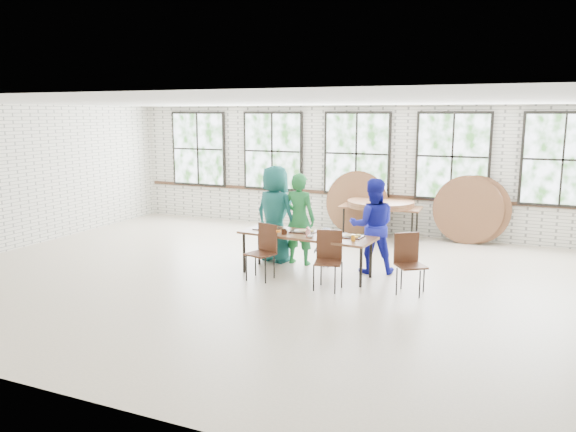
{
  "coord_description": "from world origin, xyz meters",
  "views": [
    {
      "loc": [
        3.88,
        -8.4,
        2.81
      ],
      "look_at": [
        0.0,
        0.4,
        1.05
      ],
      "focal_mm": 35.0,
      "sensor_mm": 36.0,
      "label": 1
    }
  ],
  "objects_px": {
    "dining_table": "(307,237)",
    "storage_table": "(380,209)",
    "chair_near_right": "(329,255)",
    "chair_near_left": "(264,247)"
  },
  "relations": [
    {
      "from": "dining_table",
      "to": "chair_near_left",
      "type": "height_order",
      "value": "chair_near_left"
    },
    {
      "from": "chair_near_right",
      "to": "dining_table",
      "type": "bearing_deg",
      "value": 124.06
    },
    {
      "from": "chair_near_left",
      "to": "chair_near_right",
      "type": "relative_size",
      "value": 1.0
    },
    {
      "from": "storage_table",
      "to": "dining_table",
      "type": "bearing_deg",
      "value": -100.06
    },
    {
      "from": "dining_table",
      "to": "storage_table",
      "type": "xyz_separation_m",
      "value": [
        0.43,
        3.42,
        -0.0
      ]
    },
    {
      "from": "chair_near_left",
      "to": "storage_table",
      "type": "distance_m",
      "value": 4.04
    },
    {
      "from": "dining_table",
      "to": "chair_near_right",
      "type": "relative_size",
      "value": 2.59
    },
    {
      "from": "chair_near_right",
      "to": "storage_table",
      "type": "bearing_deg",
      "value": 78.19
    },
    {
      "from": "dining_table",
      "to": "storage_table",
      "type": "distance_m",
      "value": 3.45
    },
    {
      "from": "chair_near_right",
      "to": "chair_near_left",
      "type": "bearing_deg",
      "value": 163.1
    }
  ]
}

